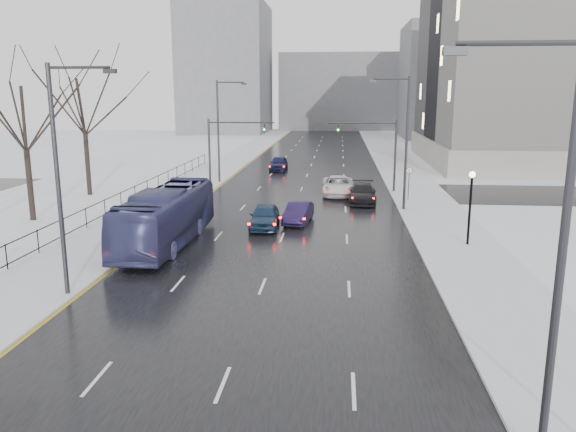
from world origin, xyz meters
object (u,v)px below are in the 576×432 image
(mast_signal_left, at_px, (221,146))
(sedan_right_far, at_px, (363,193))
(lamppost_r_mid, at_px, (471,197))
(sedan_center_far, at_px, (279,163))
(tree_park_d, at_px, (34,221))
(streetlight_l_near, at_px, (62,170))
(sedan_right_cross, at_px, (338,186))
(mast_signal_right, at_px, (383,147))
(sedan_right_near, at_px, (298,213))
(sedan_center_near, at_px, (265,216))
(no_uturn_sign, at_px, (409,174))
(tree_park_e, at_px, (90,196))
(streetlight_r_near, at_px, (553,240))
(streetlight_r_mid, at_px, (404,137))
(streetlight_l_far, at_px, (220,126))
(bus, at_px, (167,216))

(mast_signal_left, bearing_deg, sedan_right_far, -21.81)
(lamppost_r_mid, height_order, sedan_center_far, lamppost_r_mid)
(tree_park_d, height_order, streetlight_l_near, streetlight_l_near)
(tree_park_d, bearing_deg, sedan_right_cross, 29.85)
(mast_signal_right, bearing_deg, sedan_right_near, -117.16)
(streetlight_l_near, height_order, sedan_center_near, streetlight_l_near)
(streetlight_l_near, height_order, no_uturn_sign, streetlight_l_near)
(tree_park_e, xyz_separation_m, no_uturn_sign, (27.40, 0.00, 2.30))
(streetlight_r_near, distance_m, streetlight_r_mid, 30.00)
(tree_park_e, bearing_deg, sedan_right_far, -2.66)
(sedan_right_near, bearing_deg, streetlight_r_mid, 40.93)
(mast_signal_left, xyz_separation_m, sedan_center_far, (3.83, 13.64, -3.25))
(tree_park_d, xyz_separation_m, sedan_right_cross, (21.22, 12.18, 0.86))
(streetlight_r_mid, bearing_deg, sedan_right_near, -146.69)
(no_uturn_sign, height_order, sedan_right_cross, no_uturn_sign)
(streetlight_r_mid, height_order, sedan_right_near, streetlight_r_mid)
(tree_park_e, xyz_separation_m, streetlight_r_near, (26.37, -34.00, 5.62))
(tree_park_d, distance_m, lamppost_r_mid, 29.23)
(streetlight_l_far, relative_size, sedan_center_near, 2.18)
(mast_signal_right, bearing_deg, streetlight_l_near, -118.96)
(sedan_center_near, bearing_deg, streetlight_l_near, -119.32)
(streetlight_r_mid, xyz_separation_m, sedan_center_far, (-11.67, 21.63, -4.76))
(streetlight_r_near, height_order, sedan_right_cross, streetlight_r_near)
(streetlight_r_mid, distance_m, sedan_center_far, 25.04)
(tree_park_d, xyz_separation_m, lamppost_r_mid, (28.80, -4.00, 2.94))
(mast_signal_right, xyz_separation_m, sedan_right_near, (-6.62, -12.90, -3.37))
(streetlight_l_near, distance_m, sedan_right_cross, 29.02)
(tree_park_e, relative_size, mast_signal_right, 2.08)
(streetlight_l_near, distance_m, lamppost_r_mid, 21.78)
(lamppost_r_mid, height_order, no_uturn_sign, lamppost_r_mid)
(sedan_center_near, relative_size, sedan_right_cross, 0.77)
(sedan_right_cross, bearing_deg, streetlight_l_far, 151.86)
(streetlight_r_near, xyz_separation_m, sedan_right_far, (-2.76, 32.90, -4.81))
(streetlight_l_far, distance_m, no_uturn_sign, 19.41)
(mast_signal_right, bearing_deg, tree_park_e, -171.10)
(tree_park_e, height_order, sedan_right_far, tree_park_e)
(streetlight_r_mid, xyz_separation_m, mast_signal_right, (-0.84, 8.00, -1.51))
(tree_park_e, relative_size, bus, 1.13)
(tree_park_e, relative_size, sedan_center_near, 2.94)
(streetlight_l_far, height_order, lamppost_r_mid, streetlight_l_far)
(lamppost_r_mid, distance_m, mast_signal_left, 25.71)
(no_uturn_sign, height_order, bus, bus)
(no_uturn_sign, xyz_separation_m, sedan_center_near, (-10.61, -10.51, -1.48))
(bus, bearing_deg, tree_park_e, 128.36)
(sedan_center_near, distance_m, sedan_center_far, 28.22)
(streetlight_l_near, height_order, sedan_right_near, streetlight_l_near)
(streetlight_r_near, bearing_deg, streetlight_r_mid, 90.00)
(tree_park_d, xyz_separation_m, mast_signal_left, (10.47, 14.00, 4.11))
(mast_signal_right, relative_size, mast_signal_left, 1.00)
(streetlight_r_mid, height_order, sedan_right_cross, streetlight_r_mid)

